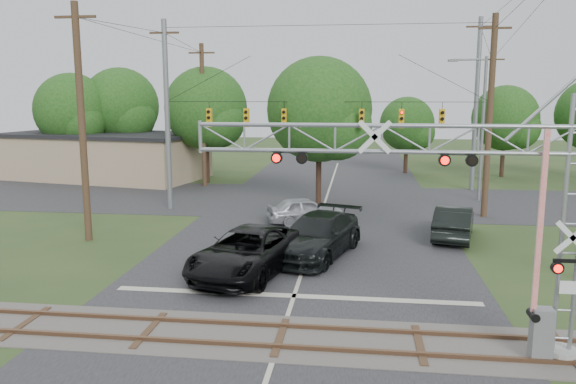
# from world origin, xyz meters

# --- Properties ---
(ground) EXTENTS (160.00, 160.00, 0.00)m
(ground) POSITION_xyz_m (0.00, 0.00, 0.00)
(ground) COLOR #2C421E
(ground) RESTS_ON ground
(road_main) EXTENTS (14.00, 90.00, 0.02)m
(road_main) POSITION_xyz_m (0.00, 10.00, 0.01)
(road_main) COLOR #252527
(road_main) RESTS_ON ground
(road_cross) EXTENTS (90.00, 12.00, 0.02)m
(road_cross) POSITION_xyz_m (0.00, 24.00, 0.01)
(road_cross) COLOR #252527
(road_cross) RESTS_ON ground
(railroad_track) EXTENTS (90.00, 3.20, 0.17)m
(railroad_track) POSITION_xyz_m (0.00, 2.00, 0.03)
(railroad_track) COLOR #514D46
(railroad_track) RESTS_ON ground
(crossing_gantry) EXTENTS (10.38, 0.91, 7.09)m
(crossing_gantry) POSITION_xyz_m (4.65, 1.64, 4.38)
(crossing_gantry) COLOR #979692
(crossing_gantry) RESTS_ON ground
(traffic_signal_span) EXTENTS (19.34, 0.36, 11.50)m
(traffic_signal_span) POSITION_xyz_m (0.88, 20.00, 5.74)
(traffic_signal_span) COLOR gray
(traffic_signal_span) RESTS_ON ground
(pickup_black) EXTENTS (4.49, 7.01, 1.80)m
(pickup_black) POSITION_xyz_m (-2.13, 7.84, 0.90)
(pickup_black) COLOR black
(pickup_black) RESTS_ON ground
(car_dark) EXTENTS (4.34, 6.81, 1.84)m
(car_dark) POSITION_xyz_m (0.42, 10.70, 0.92)
(car_dark) COLOR black
(car_dark) RESTS_ON ground
(sedan_silver) EXTENTS (4.59, 3.21, 1.45)m
(sedan_silver) POSITION_xyz_m (-0.72, 17.12, 0.73)
(sedan_silver) COLOR #A4A6AC
(sedan_silver) RESTS_ON ground
(suv_dark) EXTENTS (2.78, 5.23, 1.64)m
(suv_dark) POSITION_xyz_m (6.92, 14.65, 0.82)
(suv_dark) COLOR black
(suv_dark) RESTS_ON ground
(commercial_building) EXTENTS (17.95, 11.51, 3.88)m
(commercial_building) POSITION_xyz_m (-19.38, 32.08, 1.95)
(commercial_building) COLOR tan
(commercial_building) RESTS_ON ground
(streetlight) EXTENTS (2.54, 0.26, 9.53)m
(streetlight) POSITION_xyz_m (10.05, 25.22, 5.33)
(streetlight) COLOR gray
(streetlight) RESTS_ON ground
(utility_poles) EXTENTS (25.68, 27.52, 14.42)m
(utility_poles) POSITION_xyz_m (3.33, 21.92, 6.16)
(utility_poles) COLOR #462D20
(utility_poles) RESTS_ON ground
(treeline) EXTENTS (49.73, 21.47, 9.49)m
(treeline) POSITION_xyz_m (-3.87, 32.23, 5.72)
(treeline) COLOR #322017
(treeline) RESTS_ON ground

